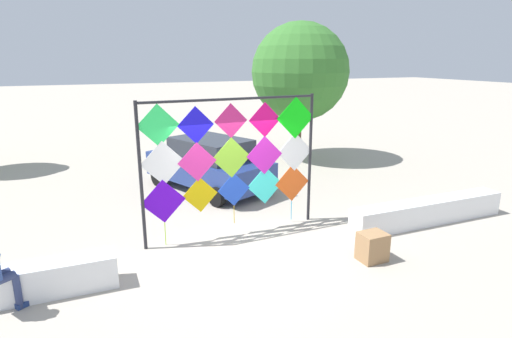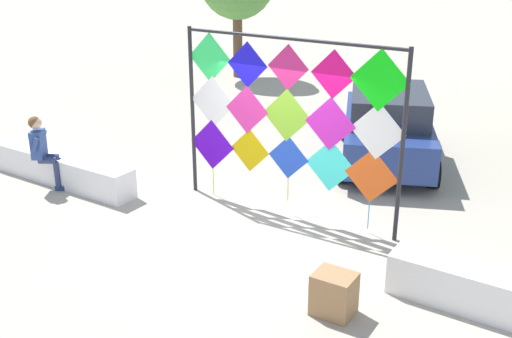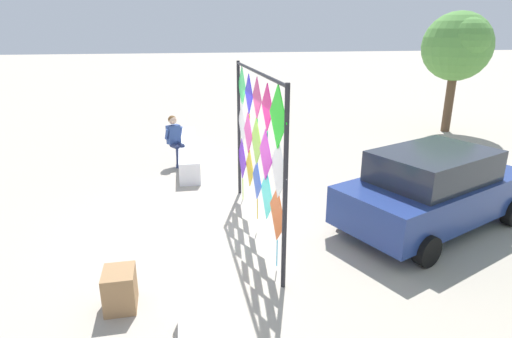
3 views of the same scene
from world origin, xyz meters
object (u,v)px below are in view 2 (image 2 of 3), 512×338
Objects in this scene: kite_display_rack at (289,112)px; parked_car at (387,125)px; cardboard_box_large at (334,294)px; seated_vendor at (43,147)px.

kite_display_rack is 0.92× the size of parked_car.
cardboard_box_large is (1.61, -5.64, -0.51)m from parked_car.
cardboard_box_large is at bearing -48.26° from kite_display_rack.
parked_car is at bearing 82.87° from kite_display_rack.
cardboard_box_large is at bearing -74.08° from parked_car.
kite_display_rack reaches higher than seated_vendor.
parked_car reaches higher than cardboard_box_large.
kite_display_rack is at bearing -97.13° from parked_car.
kite_display_rack is 2.82× the size of seated_vendor.
kite_display_rack is 3.54m from parked_car.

